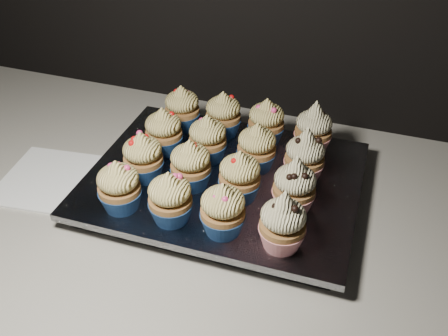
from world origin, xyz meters
The scene contains 20 objects.
worktop centered at (0.00, 1.70, 0.88)m, with size 2.44×0.64×0.04m, color beige.
napkin centered at (-0.38, 1.66, 0.90)m, with size 0.16×0.16×0.00m, color white.
baking_tray centered at (-0.10, 1.73, 0.91)m, with size 0.39×0.30×0.02m, color black.
foil_lining centered at (-0.10, 1.73, 0.93)m, with size 0.42×0.33×0.01m, color silver.
cupcake_0 centered at (-0.22, 1.61, 0.97)m, with size 0.06×0.06×0.08m.
cupcake_1 centered at (-0.14, 1.61, 0.97)m, with size 0.06×0.06×0.08m.
cupcake_2 centered at (-0.06, 1.61, 0.97)m, with size 0.06×0.06×0.08m.
cupcake_3 centered at (0.02, 1.61, 0.97)m, with size 0.06×0.06×0.10m.
cupcake_4 centered at (-0.22, 1.68, 0.97)m, with size 0.06×0.06×0.08m.
cupcake_5 centered at (-0.14, 1.69, 0.97)m, with size 0.06×0.06×0.08m.
cupcake_6 centered at (-0.06, 1.69, 0.97)m, with size 0.06×0.06×0.08m.
cupcake_7 centered at (0.02, 1.69, 0.97)m, with size 0.06×0.06×0.10m.
cupcake_8 centered at (-0.22, 1.76, 0.97)m, with size 0.06×0.06×0.08m.
cupcake_9 centered at (-0.14, 1.76, 0.97)m, with size 0.06×0.06×0.08m.
cupcake_10 centered at (-0.06, 1.77, 0.97)m, with size 0.06×0.06×0.08m.
cupcake_11 centered at (0.02, 1.76, 0.97)m, with size 0.06×0.06×0.10m.
cupcake_12 centered at (-0.22, 1.84, 0.97)m, with size 0.06×0.06×0.08m.
cupcake_13 centered at (-0.14, 1.84, 0.97)m, with size 0.06×0.06×0.08m.
cupcake_14 centered at (-0.06, 1.85, 0.97)m, with size 0.06×0.06×0.08m.
cupcake_15 centered at (0.02, 1.85, 0.97)m, with size 0.06×0.06×0.10m.
Camera 1 is at (0.10, 1.13, 1.42)m, focal length 40.00 mm.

